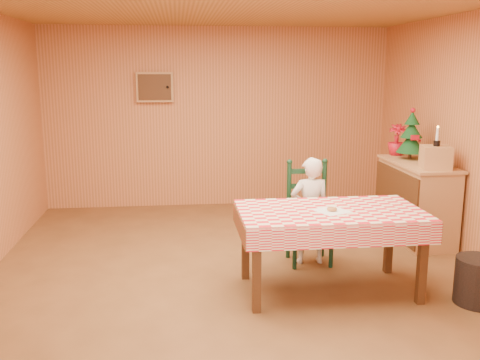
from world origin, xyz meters
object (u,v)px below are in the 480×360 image
Objects in this scene: christmas_tree at (411,136)px; storage_bin at (479,281)px; dining_table at (330,218)px; seated_child at (310,211)px; crate at (436,157)px; ladder_chair at (309,215)px; shelf_unit at (415,201)px.

storage_bin is at bearing -96.47° from christmas_tree.
dining_table is 1.47× the size of seated_child.
seated_child is at bearing -170.23° from crate.
christmas_tree is (1.45, 0.84, 0.71)m from ladder_chair.
christmas_tree reaches higher than storage_bin.
ladder_chair is 3.60× the size of crate.
christmas_tree is (1.45, 1.63, 0.52)m from dining_table.
shelf_unit is 4.13× the size of crate.
shelf_unit is at bearing -91.98° from christmas_tree.
ladder_chair is at bearing -172.42° from crate.
shelf_unit is at bearing 43.67° from dining_table.
christmas_tree is at bearing 90.00° from crate.
ladder_chair is 0.08m from seated_child.
dining_table is 2.01m from shelf_unit.
ladder_chair is (0.00, 0.79, -0.18)m from dining_table.
crate is (1.45, 0.98, 0.37)m from dining_table.
crate reaches higher than dining_table.
ladder_chair is 1.74× the size of christmas_tree.
dining_table is 2.67× the size of christmas_tree.
crate is 1.66m from storage_bin.
christmas_tree is (1.45, 0.90, 0.65)m from seated_child.
ladder_chair is 1.82m from christmas_tree.
storage_bin is (1.22, -1.15, -0.36)m from seated_child.
crate is (1.45, 0.19, 0.55)m from ladder_chair.
shelf_unit reaches higher than storage_bin.
crate reaches higher than ladder_chair.
shelf_unit is (1.45, 0.65, -0.10)m from seated_child.
crate is 0.48× the size of christmas_tree.
seated_child is at bearing 136.71° from storage_bin.
shelf_unit is at bearing 22.32° from ladder_chair.
ladder_chair is 0.96× the size of seated_child.
seated_child is 1.59m from shelf_unit.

